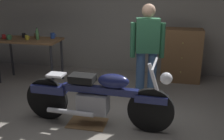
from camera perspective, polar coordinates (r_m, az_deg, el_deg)
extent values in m
plane|color=gray|center=(3.97, -1.53, -12.07)|extent=(12.00, 12.00, 0.00)
cube|color=gray|center=(6.22, 4.48, 13.76)|extent=(8.00, 0.12, 3.10)
cube|color=brown|center=(5.79, -17.13, 6.04)|extent=(1.30, 0.64, 0.04)
cylinder|color=#2D2D33|center=(5.41, -12.51, 0.71)|extent=(0.05, 0.05, 0.86)
cylinder|color=#2D2D33|center=(6.40, -20.32, 2.64)|extent=(0.05, 0.05, 0.86)
cylinder|color=#2D2D33|center=(5.86, -10.46, 2.16)|extent=(0.05, 0.05, 0.86)
cylinder|color=black|center=(3.77, 8.13, -8.42)|extent=(0.64, 0.10, 0.64)
cylinder|color=black|center=(4.20, -13.46, -5.94)|extent=(0.64, 0.10, 0.64)
cube|color=#191E4C|center=(3.70, 8.25, -5.97)|extent=(0.45, 0.16, 0.10)
cube|color=#191E4C|center=(4.11, -13.02, -3.78)|extent=(0.53, 0.20, 0.12)
cube|color=gray|center=(3.92, -3.99, -6.90)|extent=(0.45, 0.26, 0.28)
cube|color=#191E4C|center=(3.81, -2.63, -4.19)|extent=(1.10, 0.15, 0.10)
ellipsoid|color=#191E4C|center=(3.71, 0.30, -2.33)|extent=(0.45, 0.24, 0.20)
cube|color=black|center=(3.84, -6.23, -1.74)|extent=(0.37, 0.26, 0.10)
cube|color=silver|center=(3.98, -11.64, -0.97)|extent=(0.25, 0.21, 0.03)
cylinder|color=silver|center=(3.64, 9.29, -3.83)|extent=(0.27, 0.06, 0.68)
cylinder|color=silver|center=(3.53, 8.91, 1.21)|extent=(0.06, 0.60, 0.03)
sphere|color=silver|center=(3.58, 11.32, -1.75)|extent=(0.16, 0.16, 0.16)
cylinder|color=silver|center=(3.96, -8.77, -8.78)|extent=(0.70, 0.10, 0.07)
cylinder|color=#43648F|center=(4.70, 8.37, -1.49)|extent=(0.15, 0.15, 0.88)
cylinder|color=#43648F|center=(4.69, 5.94, -1.45)|extent=(0.15, 0.15, 0.88)
cube|color=#33724C|center=(4.51, 7.51, 7.20)|extent=(0.41, 0.27, 0.56)
cylinder|color=#33724C|center=(4.55, 10.50, 6.12)|extent=(0.09, 0.09, 0.58)
cylinder|color=#33724C|center=(4.52, 4.41, 6.27)|extent=(0.09, 0.09, 0.58)
sphere|color=tan|center=(4.46, 7.71, 12.26)|extent=(0.22, 0.22, 0.22)
cube|color=brown|center=(5.83, 14.35, 3.04)|extent=(0.80, 0.44, 1.10)
sphere|color=tan|center=(5.54, 14.66, 5.45)|extent=(0.04, 0.04, 0.04)
sphere|color=tan|center=(5.61, 14.42, 2.46)|extent=(0.04, 0.04, 0.04)
sphere|color=tan|center=(5.69, 14.20, -0.46)|extent=(0.04, 0.04, 0.04)
cube|color=olive|center=(4.10, -5.19, -11.04)|extent=(0.56, 0.40, 0.01)
cylinder|color=black|center=(5.97, -18.04, 6.94)|extent=(0.07, 0.07, 0.09)
torus|color=black|center=(5.95, -17.68, 6.99)|extent=(0.05, 0.01, 0.05)
cylinder|color=yellow|center=(5.71, -17.46, 6.53)|extent=(0.07, 0.07, 0.09)
torus|color=yellow|center=(5.69, -17.09, 6.57)|extent=(0.05, 0.01, 0.05)
cylinder|color=red|center=(5.97, -21.79, 6.54)|extent=(0.07, 0.07, 0.09)
torus|color=red|center=(5.95, -21.46, 6.58)|extent=(0.05, 0.01, 0.05)
cylinder|color=#2D51AD|center=(5.72, -12.37, 7.06)|extent=(0.09, 0.09, 0.11)
torus|color=#2D51AD|center=(5.70, -11.91, 7.11)|extent=(0.06, 0.01, 0.06)
cylinder|color=#3D7F4C|center=(5.86, -20.84, 6.47)|extent=(0.09, 0.09, 0.09)
torus|color=#3D7F4C|center=(5.83, -20.43, 6.51)|extent=(0.05, 0.01, 0.05)
cylinder|color=brown|center=(5.83, -15.61, 6.95)|extent=(0.09, 0.09, 0.10)
torus|color=brown|center=(5.81, -15.16, 7.00)|extent=(0.06, 0.01, 0.06)
cylinder|color=#4C8C4C|center=(5.66, -15.42, 7.08)|extent=(0.06, 0.06, 0.18)
cylinder|color=#4C8C4C|center=(5.64, -15.52, 8.23)|extent=(0.03, 0.03, 0.05)
cylinder|color=black|center=(5.64, -15.54, 8.53)|extent=(0.03, 0.03, 0.01)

